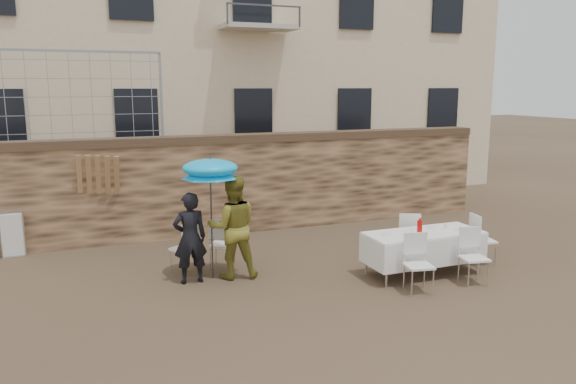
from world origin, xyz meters
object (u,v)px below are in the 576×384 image
object	(u,v)px
woman_dress	(233,227)
couple_chair_left	(184,247)
umbrella	(210,172)
table_chair_front_right	(474,257)
table_chair_back	(408,236)
couple_chair_right	(222,243)
soda_bottle	(420,228)
table_chair_side	(483,239)
chair_stack_right	(13,233)
table_chair_front_left	(419,264)
man_suit	(190,238)
banquet_table	(424,234)

from	to	relation	value
woman_dress	couple_chair_left	distance (m)	1.02
umbrella	table_chair_front_right	distance (m)	4.70
couple_chair_left	table_chair_front_right	bearing A→B (deg)	121.82
umbrella	table_chair_back	bearing A→B (deg)	-5.63
umbrella	couple_chair_right	size ratio (longest dim) A/B	2.08
woman_dress	soda_bottle	xyz separation A→B (m)	(3.00, -1.22, -0.00)
couple_chair_right	woman_dress	bearing A→B (deg)	126.37
table_chair_front_right	table_chair_side	distance (m)	1.24
table_chair_side	chair_stack_right	distance (m)	9.13
table_chair_side	chair_stack_right	bearing A→B (deg)	75.62
table_chair_back	chair_stack_right	xyz separation A→B (m)	(-7.10, 3.09, -0.02)
couple_chair_right	chair_stack_right	xyz separation A→B (m)	(-3.66, 2.27, -0.02)
table_chair_front_left	umbrella	bearing A→B (deg)	157.81
soda_bottle	umbrella	bearing A→B (deg)	158.49
couple_chair_left	couple_chair_right	size ratio (longest dim) A/B	1.00
soda_bottle	table_chair_front_right	distance (m)	1.02
man_suit	chair_stack_right	size ratio (longest dim) A/B	1.71
umbrella	table_chair_front_right	size ratio (longest dim) A/B	2.08
woman_dress	couple_chair_right	bearing A→B (deg)	-75.79
umbrella	chair_stack_right	distance (m)	4.55
banquet_table	table_chair_front_left	world-z (taller)	table_chair_front_left
banquet_table	table_chair_front_right	distance (m)	0.94
couple_chair_left	chair_stack_right	size ratio (longest dim) A/B	1.04
table_chair_front_right	umbrella	bearing A→B (deg)	164.66
man_suit	table_chair_side	bearing A→B (deg)	168.36
man_suit	couple_chair_left	world-z (taller)	man_suit
chair_stack_right	table_chair_front_right	bearing A→B (deg)	-32.06
table_chair_back	chair_stack_right	bearing A→B (deg)	1.02
banquet_table	couple_chair_right	bearing A→B (deg)	153.50
couple_chair_left	table_chair_back	size ratio (longest dim) A/B	1.00
woman_dress	table_chair_front_left	size ratio (longest dim) A/B	1.89
woman_dress	table_chair_front_left	world-z (taller)	woman_dress
couple_chair_right	soda_bottle	xyz separation A→B (m)	(3.05, -1.77, 0.43)
table_chair_front_right	table_chair_back	size ratio (longest dim) A/B	1.00
man_suit	couple_chair_left	distance (m)	0.63
soda_bottle	banquet_table	bearing A→B (deg)	36.87
table_chair_back	table_chair_front_left	bearing A→B (deg)	87.22
banquet_table	table_chair_back	size ratio (longest dim) A/B	2.19
man_suit	chair_stack_right	world-z (taller)	man_suit
man_suit	soda_bottle	bearing A→B (deg)	160.62
soda_bottle	table_chair_front_right	world-z (taller)	soda_bottle
woman_dress	couple_chair_left	bearing A→B (deg)	-27.24
couple_chair_left	banquet_table	xyz separation A→B (m)	(3.95, -1.62, 0.25)
woman_dress	chair_stack_right	distance (m)	4.68
table_chair_front_left	table_chair_front_right	xyz separation A→B (m)	(1.10, 0.00, 0.00)
chair_stack_right	soda_bottle	bearing A→B (deg)	-31.06
banquet_table	table_chair_back	xyz separation A→B (m)	(0.20, 0.80, -0.25)
umbrella	table_chair_side	size ratio (longest dim) A/B	2.08
woman_dress	soda_bottle	bearing A→B (deg)	166.88
umbrella	table_chair_side	world-z (taller)	umbrella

